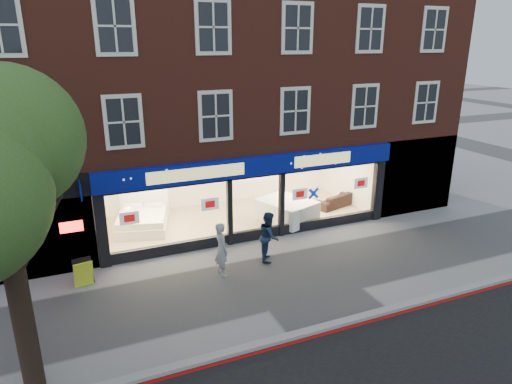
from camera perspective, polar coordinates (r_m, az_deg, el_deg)
ground at (r=15.00m, az=4.65°, el=-10.33°), size 120.00×120.00×0.00m
kerb_line at (r=12.76m, az=11.34°, el=-16.32°), size 60.00×0.10×0.01m
kerb_stone at (r=12.86m, az=10.84°, el=-15.68°), size 60.00×0.25×0.12m
showroom_floor at (r=19.33m, az=-2.54°, el=-3.31°), size 11.00×4.50×0.10m
building at (r=19.56m, az=-4.68°, el=16.80°), size 19.00×8.26×10.30m
display_bed at (r=18.63m, az=-14.00°, el=-3.36°), size 2.45×2.73×1.31m
bedside_table at (r=18.08m, az=-15.52°, el=-4.47°), size 0.56×0.56×0.55m
mattress_stack at (r=18.92m, az=3.87°, el=-2.28°), size 2.38×2.64×0.86m
sofa at (r=20.81m, az=9.82°, el=-0.97°), size 2.13×1.32×0.58m
a_board at (r=15.12m, az=-20.77°, el=-9.45°), size 0.63×0.46×0.88m
pedestrian_grey at (r=14.65m, az=-4.33°, el=-7.13°), size 0.46×0.67×1.79m
pedestrian_blue at (r=15.60m, az=1.62°, el=-5.55°), size 0.94×1.03×1.73m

